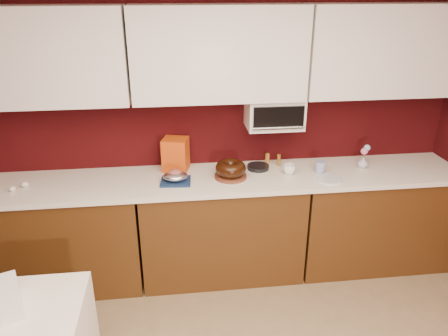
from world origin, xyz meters
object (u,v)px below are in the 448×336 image
coffee_mug (289,168)px  flower_vase (363,162)px  bundt_cake (231,168)px  pandoro_box (176,154)px  blue_jar (320,167)px  toaster_oven (274,112)px  foil_ham_nest (175,176)px

coffee_mug → flower_vase: bearing=4.4°
bundt_cake → flower_vase: bundt_cake is taller
pandoro_box → blue_jar: bearing=4.5°
toaster_oven → blue_jar: bearing=-25.1°
toaster_oven → pandoro_box: toaster_oven is taller
coffee_mug → toaster_oven: bearing=122.3°
flower_vase → coffee_mug: bearing=-175.6°
toaster_oven → bundt_cake: 0.58m
foil_ham_nest → coffee_mug: coffee_mug is taller
bundt_cake → toaster_oven: bearing=26.3°
coffee_mug → pandoro_box: bearing=167.4°
bundt_cake → foil_ham_nest: 0.44m
toaster_oven → foil_ham_nest: bearing=-164.6°
blue_jar → flower_vase: bearing=7.7°
pandoro_box → flower_vase: pandoro_box is taller
bundt_cake → blue_jar: (0.75, 0.01, -0.03)m
toaster_oven → pandoro_box: bearing=177.6°
bundt_cake → foil_ham_nest: (-0.44, -0.04, -0.03)m
foil_ham_nest → pandoro_box: bearing=87.6°
toaster_oven → flower_vase: bearing=-9.0°
toaster_oven → bundt_cake: bearing=-153.7°
bundt_cake → coffee_mug: bearing=2.0°
bundt_cake → pandoro_box: (-0.43, 0.22, 0.06)m
toaster_oven → pandoro_box: (-0.81, 0.03, -0.34)m
toaster_oven → coffee_mug: (0.11, -0.17, -0.43)m
blue_jar → flower_vase: (0.39, 0.05, 0.01)m
coffee_mug → blue_jar: same height
foil_ham_nest → coffee_mug: 0.93m
toaster_oven → foil_ham_nest: 0.95m
pandoro_box → flower_vase: 1.57m
bundt_cake → flower_vase: (1.13, 0.07, -0.03)m
flower_vase → pandoro_box: bearing=174.4°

